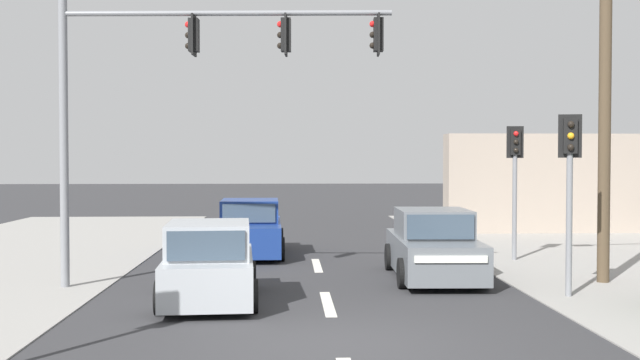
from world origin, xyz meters
The scene contains 11 objects.
ground_plane centered at (0.00, 0.00, 0.00)m, with size 140.00×140.00×0.00m, color #303033.
lane_dash_mid centered at (0.00, 3.00, 0.00)m, with size 0.20×2.40×0.01m, color silver.
lane_dash_far centered at (0.00, 8.00, 0.00)m, with size 0.20×2.40×0.01m, color silver.
utility_pole_midground_right centered at (5.97, 5.03, 5.38)m, with size 3.77×0.67×10.02m.
traffic_signal_mast centered at (-3.01, 4.80, 4.35)m, with size 6.88×0.70×6.00m.
pedestal_signal_right_kerb centered at (4.72, 3.43, 2.42)m, with size 0.44×0.31×3.56m.
pedestal_signal_far_median centered at (5.27, 8.68, 2.42)m, with size 0.44×0.30×3.56m.
shopfront_wall_far centered at (11.00, 16.00, 1.80)m, with size 12.00×1.00×3.60m, color #A39384.
sedan_oncoming_near centered at (-1.79, 10.09, 0.70)m, with size 1.96×4.27×1.56m.
sedan_crossing_left centered at (2.54, 5.84, 0.70)m, with size 1.99×4.29×1.56m.
hatchback_oncoming_mid centered at (-2.21, 3.22, 0.70)m, with size 1.94×3.72×1.53m.
Camera 1 is at (-0.76, -10.82, 2.70)m, focal length 42.00 mm.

